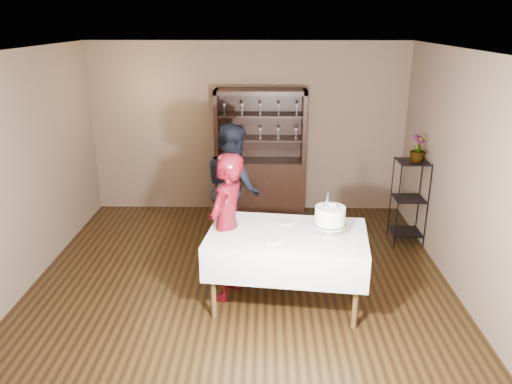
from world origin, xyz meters
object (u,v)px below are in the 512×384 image
Objects in this scene: china_hutch at (260,174)px; cake at (330,217)px; woman at (226,227)px; plant_etagere at (409,198)px; potted_plant at (418,149)px; man at (233,188)px; cake_table at (287,249)px.

cake is (0.76, -2.74, 0.38)m from china_hutch.
woman reaches higher than cake.
plant_etagere is 3.26× the size of potted_plant.
man is at bearing -175.59° from potted_plant.
man reaches higher than plant_etagere.
cake_table is 4.89× the size of potted_plant.
plant_etagere is 2.85m from woman.
cake is (0.44, -0.05, 0.40)m from cake_table.
woman reaches higher than cake_table.
cake is 2.15m from potted_plant.
woman is (-0.34, -2.55, 0.18)m from china_hutch.
china_hutch reaches higher than plant_etagere.
man is 1.84m from cake.
man reaches higher than potted_plant.
cake_table is 2.50m from potted_plant.
potted_plant reaches higher than plant_etagere.
cake is (-1.32, -1.68, 0.39)m from plant_etagere.
man is 3.55× the size of cake.
cake_table is at bearing 178.19° from man.
man is at bearing -174.48° from plant_etagere.
man is at bearing -105.24° from china_hutch.
woman is 1.14m from cake.
woman is at bearing 152.91° from man.
cake_table is 1.07× the size of woman.
china_hutch is at bearing -165.69° from woman.
plant_etagere is at bearing -111.96° from man.
china_hutch reaches higher than woman.
china_hutch is 2.58m from woman.
woman is 4.57× the size of potted_plant.
china_hutch reaches higher than man.
man is 4.74× the size of potted_plant.
cake is at bearing 102.39° from woman.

